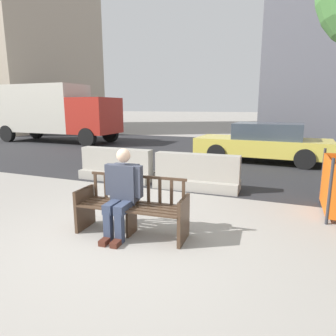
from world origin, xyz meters
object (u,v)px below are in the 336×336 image
street_bench (132,209)px  jersey_barrier_centre (197,175)px  jersey_barrier_left (117,167)px  seated_person (122,191)px  car_taxi_near (264,142)px  delivery_truck (55,111)px

street_bench → jersey_barrier_centre: bearing=86.1°
street_bench → jersey_barrier_left: bearing=125.0°
street_bench → jersey_barrier_left: 3.58m
seated_person → car_taxi_near: (1.48, 7.20, -0.01)m
jersey_barrier_left → delivery_truck: bearing=140.6°
car_taxi_near → delivery_truck: 11.31m
seated_person → delivery_truck: bearing=135.9°
jersey_barrier_centre → delivery_truck: (-9.91, 6.39, 1.35)m
jersey_barrier_centre → delivery_truck: size_ratio=0.30×
street_bench → seated_person: size_ratio=1.31×
car_taxi_near → delivery_truck: size_ratio=0.67×
seated_person → jersey_barrier_left: size_ratio=0.66×
street_bench → delivery_truck: bearing=136.5°
jersey_barrier_centre → delivery_truck: bearing=147.2°
seated_person → jersey_barrier_centre: bearing=83.7°
seated_person → jersey_barrier_centre: (0.32, 2.89, -0.35)m
jersey_barrier_left → car_taxi_near: bearing=51.0°
street_bench → jersey_barrier_left: size_ratio=0.86×
street_bench → car_taxi_near: (1.35, 7.14, 0.29)m
jersey_barrier_left → delivery_truck: size_ratio=0.29×
delivery_truck → street_bench: bearing=-43.5°
street_bench → jersey_barrier_left: street_bench is taller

